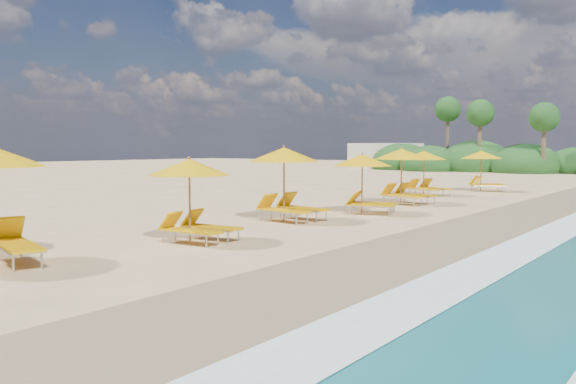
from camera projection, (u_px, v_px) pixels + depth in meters
name	position (u px, v px, depth m)	size (l,w,h in m)	color
ground	(288.00, 237.00, 15.75)	(160.00, 160.00, 0.00)	tan
wet_sand	(431.00, 253.00, 13.37)	(4.00, 160.00, 0.01)	#8D7954
surf_foam	(560.00, 266.00, 11.76)	(4.00, 160.00, 0.01)	white
station_4	(195.00, 194.00, 14.96)	(2.43, 2.28, 2.14)	olive
station_5	(288.00, 178.00, 19.26)	(2.81, 2.65, 2.44)	olive
station_6	(367.00, 179.00, 21.37)	(2.77, 2.71, 2.18)	olive
station_7	(405.00, 172.00, 24.95)	(2.89, 2.78, 2.39)	olive
station_8	(426.00, 170.00, 29.29)	(2.92, 2.88, 2.25)	olive
station_9	(484.00, 168.00, 32.19)	(3.05, 3.05, 2.25)	olive
treeline	(485.00, 161.00, 58.00)	(25.80, 8.80, 9.74)	#163D14
beach_building	(386.00, 156.00, 67.14)	(7.00, 5.00, 2.80)	beige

